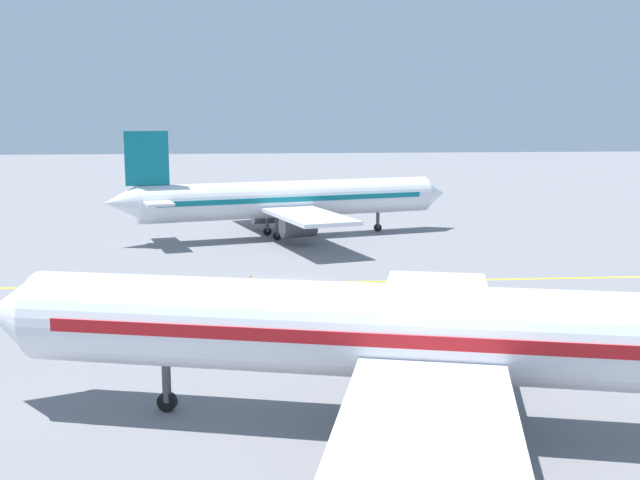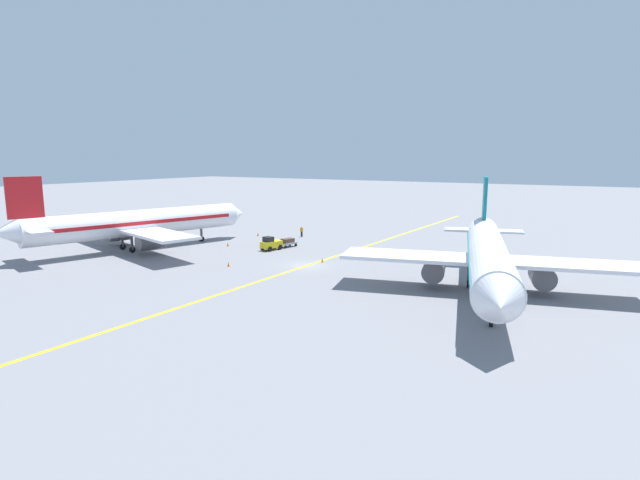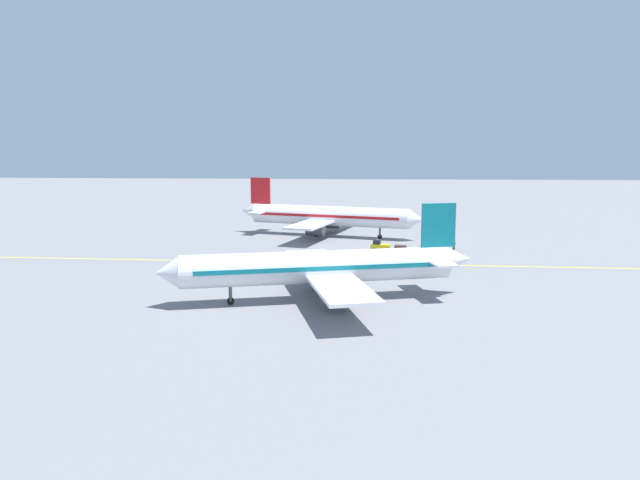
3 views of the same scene
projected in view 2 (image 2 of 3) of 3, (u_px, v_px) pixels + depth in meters
ground_plane at (307, 266)px, 59.92m from camera, size 400.00×400.00×0.00m
apron_yellow_centreline at (307, 266)px, 59.92m from camera, size 4.10×119.96×0.01m
airplane_at_gate at (488, 255)px, 47.39m from camera, size 28.41×35.08×10.60m
airplane_adjacent_stand at (137, 224)px, 69.63m from camera, size 28.35×34.93×10.60m
baggage_tug_white at (271, 244)px, 69.76m from camera, size 2.24×3.24×2.11m
baggage_cart_trailing at (288, 242)px, 72.20m from camera, size 1.88×2.82×1.24m
ground_crew_worker at (302, 231)px, 81.32m from camera, size 0.34×0.55×1.68m
traffic_cone_near_nose at (229, 264)px, 59.39m from camera, size 0.32×0.32×0.55m
traffic_cone_mid_apron at (322, 260)px, 61.74m from camera, size 0.32×0.32×0.55m
traffic_cone_by_wingtip at (258, 234)px, 82.29m from camera, size 0.32×0.32×0.55m
traffic_cone_far_edge at (228, 244)px, 72.85m from camera, size 0.32×0.32×0.55m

